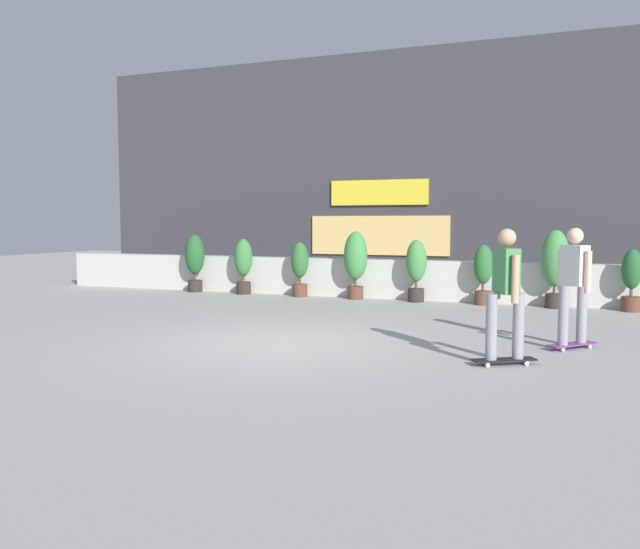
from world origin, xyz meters
The scene contains 13 objects.
ground_plane centered at (0.00, 0.00, 0.00)m, with size 48.00×48.00×0.00m, color #9E9B96.
planter_wall centered at (0.00, 6.00, 0.45)m, with size 18.00×0.40×0.90m, color beige.
building_backdrop centered at (0.00, 10.00, 3.25)m, with size 20.00×2.08×6.50m.
potted_plant_0 centered at (-4.98, 5.55, 0.85)m, with size 0.50×0.50×1.46m.
potted_plant_1 centered at (-3.59, 5.55, 0.77)m, with size 0.45×0.45×1.36m.
potted_plant_2 centered at (-2.08, 5.55, 0.72)m, with size 0.42×0.42×1.30m.
potted_plant_3 centered at (-0.69, 5.55, 0.91)m, with size 0.54×0.54×1.56m.
potted_plant_4 centered at (0.73, 5.55, 0.79)m, with size 0.46×0.46×1.39m.
potted_plant_5 centered at (2.18, 5.55, 0.72)m, with size 0.41×0.41×1.30m.
potted_plant_6 centered at (3.62, 5.55, 0.95)m, with size 0.57×0.57×1.62m.
potted_plant_7 centered at (5.06, 5.55, 0.68)m, with size 0.39×0.39×1.25m.
skater_mid_plaza centered at (3.95, 1.09, 0.94)m, with size 0.69×0.73×1.70m.
skater_by_wall_left centered at (3.16, -0.30, 0.94)m, with size 0.78×0.59×1.70m.
Camera 1 is at (3.85, -8.45, 1.77)m, focal length 35.95 mm.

